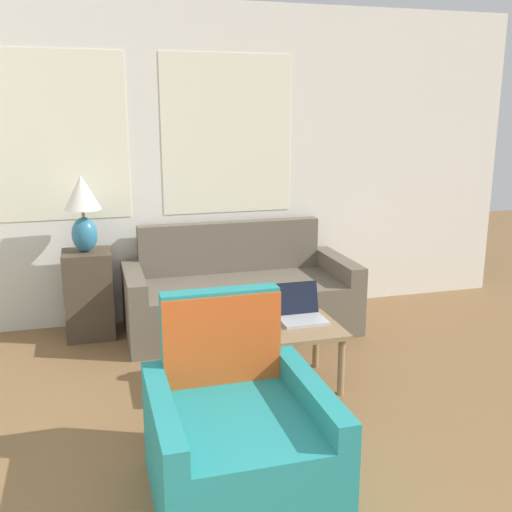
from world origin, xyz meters
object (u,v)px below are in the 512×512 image
(table_lamp, at_px, (83,206))
(coffee_table, at_px, (275,335))
(couch, at_px, (239,297))
(cup_navy, at_px, (221,318))
(laptop, at_px, (301,312))
(armchair, at_px, (237,440))
(cup_yellow, at_px, (260,323))
(book_red, at_px, (238,334))
(cup_white, at_px, (268,313))

(table_lamp, relative_size, coffee_table, 0.71)
(couch, relative_size, cup_navy, 18.78)
(coffee_table, bearing_deg, laptop, 25.73)
(armchair, distance_m, coffee_table, 1.12)
(table_lamp, distance_m, cup_yellow, 1.74)
(table_lamp, height_order, book_red, table_lamp)
(couch, bearing_deg, table_lamp, 173.02)
(armchair, distance_m, laptop, 1.32)
(armchair, relative_size, cup_navy, 9.29)
(table_lamp, relative_size, cup_yellow, 6.63)
(laptop, relative_size, cup_yellow, 3.36)
(couch, height_order, coffee_table, couch)
(cup_yellow, relative_size, book_red, 0.52)
(couch, xyz_separation_m, book_red, (-0.31, -1.22, 0.17))
(table_lamp, relative_size, cup_navy, 6.04)
(book_red, bearing_deg, cup_white, 45.01)
(couch, height_order, cup_navy, couch)
(armchair, xyz_separation_m, coffee_table, (0.51, 1.00, 0.09))
(cup_navy, distance_m, cup_yellow, 0.26)
(armchair, bearing_deg, cup_white, 66.49)
(couch, distance_m, cup_white, 0.97)
(armchair, bearing_deg, table_lamp, 105.52)
(cup_white, bearing_deg, coffee_table, -92.41)
(couch, distance_m, cup_yellow, 1.14)
(armchair, distance_m, cup_white, 1.30)
(cup_navy, xyz_separation_m, book_red, (0.06, -0.23, -0.03))
(coffee_table, distance_m, cup_white, 0.20)
(laptop, height_order, book_red, laptop)
(table_lamp, xyz_separation_m, cup_navy, (0.81, -1.13, -0.58))
(couch, bearing_deg, armchair, -104.51)
(coffee_table, relative_size, book_red, 4.88)
(laptop, distance_m, book_red, 0.51)
(couch, distance_m, table_lamp, 1.42)
(cup_white, bearing_deg, book_red, -134.99)
(couch, xyz_separation_m, cup_white, (-0.04, -0.95, 0.19))
(table_lamp, height_order, laptop, table_lamp)
(couch, distance_m, laptop, 1.06)
(laptop, bearing_deg, cup_yellow, -164.12)
(couch, relative_size, cup_yellow, 20.62)
(coffee_table, distance_m, cup_navy, 0.37)
(laptop, distance_m, cup_yellow, 0.32)
(coffee_table, bearing_deg, table_lamp, 131.77)
(book_red, bearing_deg, laptop, 22.20)
(couch, bearing_deg, cup_navy, -110.43)
(armchair, relative_size, table_lamp, 1.54)
(armchair, relative_size, laptop, 3.04)
(cup_white, bearing_deg, cup_yellow, -121.96)
(coffee_table, bearing_deg, cup_yellow, 172.61)
(cup_white, bearing_deg, cup_navy, -172.87)
(cup_yellow, height_order, book_red, cup_yellow)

